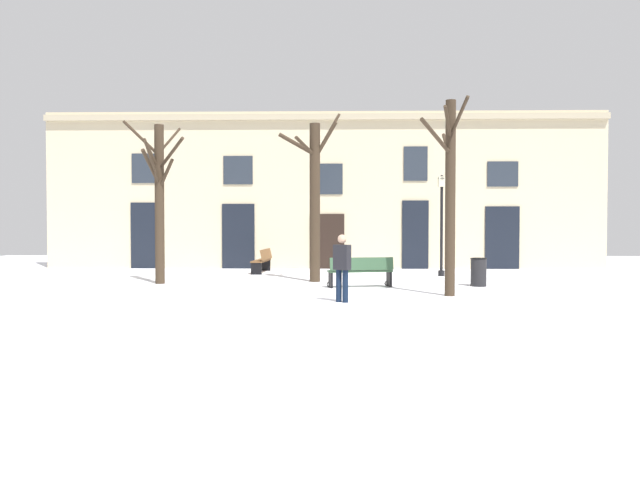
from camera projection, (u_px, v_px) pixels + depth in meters
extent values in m
plane|color=white|center=(318.00, 293.00, 16.30)|extent=(36.68, 36.68, 0.00)
cube|color=beige|center=(324.00, 190.00, 25.14)|extent=(22.92, 0.40, 6.42)
cube|color=tan|center=(324.00, 117.00, 24.81)|extent=(22.92, 0.30, 0.24)
cube|color=black|center=(145.00, 235.00, 25.15)|extent=(1.14, 0.08, 2.71)
cube|color=#262D38|center=(144.00, 168.00, 25.07)|extent=(1.02, 0.06, 1.21)
cube|color=black|center=(238.00, 236.00, 25.06)|extent=(1.33, 0.08, 2.65)
cube|color=#262D38|center=(238.00, 170.00, 24.98)|extent=(1.20, 0.06, 1.16)
cube|color=black|center=(327.00, 241.00, 24.98)|extent=(1.39, 0.08, 2.24)
cube|color=#262D38|center=(327.00, 179.00, 24.91)|extent=(1.25, 0.06, 1.25)
cube|color=black|center=(415.00, 235.00, 24.89)|extent=(1.07, 0.08, 2.79)
cube|color=#262D38|center=(416.00, 164.00, 24.80)|extent=(0.96, 0.06, 1.39)
cube|color=black|center=(502.00, 238.00, 24.81)|extent=(1.38, 0.08, 2.54)
cube|color=#262D38|center=(503.00, 174.00, 24.73)|extent=(1.24, 0.06, 1.02)
cylinder|color=#382B1E|center=(315.00, 203.00, 19.48)|extent=(0.34, 0.34, 5.04)
cylinder|color=#382B1E|center=(327.00, 136.00, 19.82)|extent=(0.90, 0.95, 1.57)
cylinder|color=#382B1E|center=(297.00, 144.00, 19.38)|extent=(1.20, 0.24, 0.74)
cylinder|color=#382B1E|center=(325.00, 141.00, 19.31)|extent=(0.80, 0.35, 1.18)
cylinder|color=#382B1E|center=(306.00, 147.00, 19.07)|extent=(0.67, 0.85, 0.59)
cylinder|color=#382B1E|center=(450.00, 198.00, 15.69)|extent=(0.26, 0.26, 5.03)
cylinder|color=#382B1E|center=(447.00, 147.00, 16.27)|extent=(0.13, 1.28, 0.89)
cylinder|color=#382B1E|center=(437.00, 137.00, 15.11)|extent=(1.01, 1.20, 0.80)
cylinder|color=#382B1E|center=(448.00, 123.00, 15.30)|extent=(0.37, 0.78, 0.79)
cylinder|color=#382B1E|center=(459.00, 117.00, 15.19)|extent=(0.34, 0.96, 0.89)
cylinder|color=#382B1E|center=(160.00, 204.00, 18.84)|extent=(0.29, 0.29, 4.90)
cylinder|color=#382B1E|center=(141.00, 138.00, 18.79)|extent=(1.16, 0.11, 1.12)
cylinder|color=#382B1E|center=(152.00, 164.00, 18.09)|extent=(0.10, 1.49, 1.24)
cylinder|color=#382B1E|center=(170.00, 141.00, 19.29)|extent=(0.47, 1.09, 0.95)
cylinder|color=#382B1E|center=(152.00, 155.00, 18.57)|extent=(0.46, 0.59, 1.00)
cylinder|color=#382B1E|center=(166.00, 174.00, 18.57)|extent=(0.66, 0.61, 0.92)
cylinder|color=#382B1E|center=(151.00, 167.00, 18.33)|extent=(0.34, 1.07, 1.02)
cylinder|color=#382B1E|center=(171.00, 154.00, 18.34)|extent=(1.06, 1.01, 0.91)
cylinder|color=black|center=(441.00, 232.00, 21.53)|extent=(0.10, 0.10, 3.15)
cylinder|color=black|center=(441.00, 273.00, 21.57)|extent=(0.22, 0.22, 0.20)
cube|color=beige|center=(442.00, 182.00, 21.48)|extent=(0.24, 0.24, 0.36)
cone|color=black|center=(442.00, 177.00, 21.47)|extent=(0.30, 0.30, 0.14)
cylinder|color=black|center=(479.00, 273.00, 18.13)|extent=(0.46, 0.46, 0.81)
torus|color=black|center=(479.00, 259.00, 18.12)|extent=(0.49, 0.49, 0.04)
cube|color=brown|center=(261.00, 261.00, 23.04)|extent=(0.58, 1.89, 0.05)
cube|color=brown|center=(266.00, 254.00, 23.01)|extent=(0.28, 1.86, 0.40)
cube|color=black|center=(265.00, 265.00, 23.91)|extent=(0.40, 0.09, 0.45)
torus|color=black|center=(261.00, 269.00, 23.93)|extent=(0.04, 0.17, 0.17)
cube|color=black|center=(256.00, 268.00, 22.18)|extent=(0.40, 0.09, 0.45)
torus|color=black|center=(252.00, 272.00, 22.21)|extent=(0.04, 0.17, 0.17)
cube|color=#2D4C33|center=(360.00, 271.00, 17.86)|extent=(1.93, 0.81, 0.05)
cube|color=#2D4C33|center=(362.00, 264.00, 17.66)|extent=(1.86, 0.46, 0.37)
cube|color=black|center=(389.00, 279.00, 18.02)|extent=(0.14, 0.41, 0.47)
torus|color=black|center=(387.00, 283.00, 18.20)|extent=(0.17, 0.06, 0.17)
cube|color=black|center=(331.00, 280.00, 17.72)|extent=(0.14, 0.41, 0.47)
torus|color=black|center=(329.00, 284.00, 17.90)|extent=(0.17, 0.06, 0.17)
cylinder|color=black|center=(339.00, 286.00, 14.56)|extent=(0.14, 0.14, 0.77)
cylinder|color=black|center=(345.00, 286.00, 14.46)|extent=(0.14, 0.14, 0.77)
cube|color=black|center=(342.00, 257.00, 14.49)|extent=(0.44, 0.39, 0.60)
sphere|color=tan|center=(342.00, 239.00, 14.47)|extent=(0.21, 0.21, 0.21)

